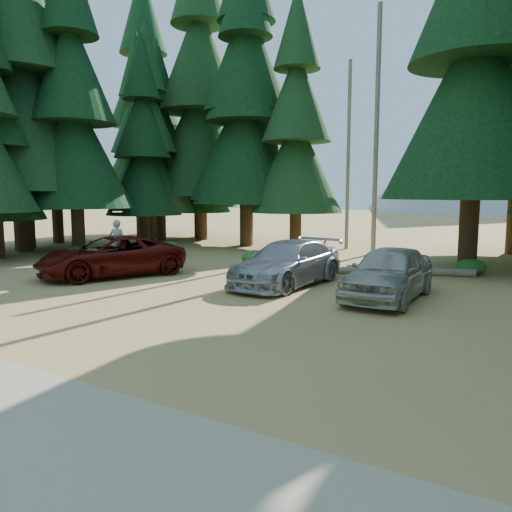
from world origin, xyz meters
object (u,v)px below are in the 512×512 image
object	(u,v)px
frisbee_player	(117,242)
log_right	(409,271)
log_left	(306,270)
silver_minivan_center	(287,263)
red_pickup	(111,256)
silver_minivan_right	(389,273)
log_mid	(264,262)

from	to	relation	value
frisbee_player	log_right	xyz separation A→B (m)	(9.72, 5.23, -1.02)
log_left	silver_minivan_center	bearing A→B (deg)	-108.33
red_pickup	silver_minivan_right	world-z (taller)	silver_minivan_right
log_mid	silver_minivan_center	bearing A→B (deg)	-24.78
silver_minivan_center	log_right	world-z (taller)	silver_minivan_center
log_left	log_mid	bearing A→B (deg)	126.38
silver_minivan_center	log_left	distance (m)	2.53
log_right	red_pickup	bearing A→B (deg)	-162.11
red_pickup	silver_minivan_center	size ratio (longest dim) A/B	1.05
silver_minivan_right	frisbee_player	bearing A→B (deg)	-177.85
silver_minivan_center	log_right	bearing A→B (deg)	58.98
red_pickup	log_right	bearing A→B (deg)	56.54
silver_minivan_right	frisbee_player	xyz separation A→B (m)	(-10.33, -0.51, 0.40)
frisbee_player	log_right	size ratio (longest dim) A/B	0.45
log_mid	log_right	xyz separation A→B (m)	(5.84, 0.72, 0.02)
red_pickup	silver_minivan_center	bearing A→B (deg)	39.08
silver_minivan_right	log_right	distance (m)	4.80
log_mid	log_right	world-z (taller)	log_right
log_left	red_pickup	bearing A→B (deg)	-173.49
frisbee_player	log_left	xyz separation A→B (m)	(6.35, 3.38, -1.03)
log_mid	log_right	distance (m)	5.89
red_pickup	silver_minivan_right	bearing A→B (deg)	30.96
frisbee_player	log_mid	world-z (taller)	frisbee_player
red_pickup	frisbee_player	bearing A→B (deg)	145.28
log_right	log_mid	bearing A→B (deg)	171.67
silver_minivan_center	log_right	size ratio (longest dim) A/B	1.09
silver_minivan_center	silver_minivan_right	size ratio (longest dim) A/B	1.11
frisbee_player	log_left	world-z (taller)	frisbee_player
log_left	log_right	size ratio (longest dim) A/B	0.85
red_pickup	log_right	size ratio (longest dim) A/B	1.14
log_left	log_mid	xyz separation A→B (m)	(-2.47, 1.12, -0.01)
log_left	log_right	xyz separation A→B (m)	(3.37, 1.85, 0.01)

